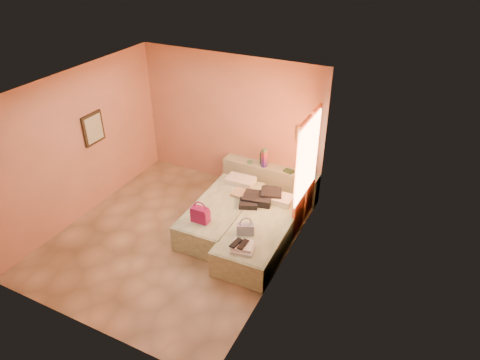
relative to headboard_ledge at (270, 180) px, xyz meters
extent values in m
plane|color=tan|center=(-0.98, -2.10, -0.33)|extent=(4.50, 4.50, 0.00)
cube|color=tan|center=(-0.98, 0.15, 1.07)|extent=(4.00, 0.02, 2.80)
cube|color=tan|center=(-2.98, -2.10, 1.07)|extent=(0.02, 4.50, 2.80)
cube|color=tan|center=(1.02, -2.10, 1.07)|extent=(0.02, 4.50, 2.80)
cube|color=white|center=(-0.98, -2.10, 2.47)|extent=(4.00, 4.50, 0.02)
cube|color=#FFD69E|center=(1.00, -0.85, 1.18)|extent=(0.02, 1.10, 1.40)
cube|color=orange|center=(0.96, -1.00, 0.82)|extent=(0.05, 0.55, 2.20)
cube|color=orange|center=(0.96, -0.40, 0.82)|extent=(0.05, 0.45, 2.20)
cube|color=black|center=(-2.95, -1.70, 1.28)|extent=(0.04, 0.50, 0.60)
cube|color=gold|center=(0.57, 0.12, 1.12)|extent=(0.25, 0.04, 0.30)
cube|color=#A8B796|center=(0.00, 0.00, 0.00)|extent=(2.05, 0.30, 0.65)
cube|color=beige|center=(-0.38, -1.43, -0.08)|extent=(0.95, 2.02, 0.50)
cube|color=beige|center=(0.52, -1.70, -0.08)|extent=(0.95, 2.02, 0.50)
cylinder|color=#163C1C|center=(-0.21, 0.03, 0.46)|extent=(0.08, 0.08, 0.28)
cube|color=#921250|center=(-0.12, -0.06, 0.53)|extent=(0.12, 0.12, 0.40)
cylinder|color=#437C56|center=(-0.45, -0.04, 0.34)|extent=(0.15, 0.15, 0.03)
cube|color=#223F27|center=(0.41, -0.03, 0.34)|extent=(0.22, 0.17, 0.03)
cube|color=white|center=(0.82, -0.08, 0.47)|extent=(0.22, 0.22, 0.29)
cube|color=#921250|center=(-0.44, -2.06, 0.32)|extent=(0.31, 0.18, 0.29)
cube|color=tan|center=(-0.16, -1.02, 0.21)|extent=(0.38, 0.31, 0.06)
cube|color=black|center=(0.24, -1.08, 0.26)|extent=(0.70, 0.70, 0.17)
cube|color=#3A508C|center=(0.40, -2.03, 0.27)|extent=(0.32, 0.23, 0.19)
cube|color=white|center=(0.55, -2.42, 0.23)|extent=(0.40, 0.36, 0.10)
cube|color=black|center=(0.49, -2.44, 0.29)|extent=(0.22, 0.27, 0.03)
camera|label=1|loc=(2.80, -7.09, 4.63)|focal=32.00mm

